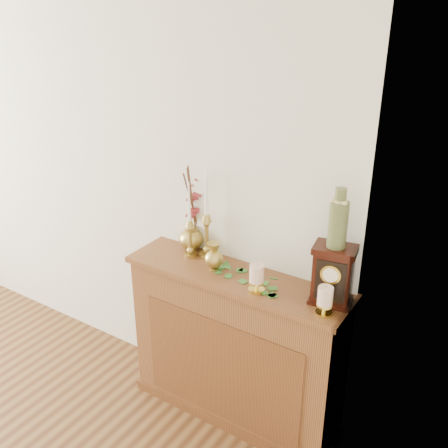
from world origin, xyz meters
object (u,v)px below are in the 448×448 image
Objects in this scene: candlestick_center at (207,229)px; bud_vase at (214,257)px; candlestick_left at (190,233)px; mantel_clock at (333,276)px; ceramic_vase at (338,221)px; ginger_jar at (194,210)px.

bud_vase is at bearing -42.73° from candlestick_center.
candlestick_left is 0.84× the size of candlestick_center.
candlestick_center reaches higher than bud_vase.
mantel_clock is at bearing -5.00° from candlestick_center.
candlestick_left is 0.88m from ceramic_vase.
bud_vase is 0.54× the size of mantel_clock.
mantel_clock is (0.88, -0.12, -0.09)m from ginger_jar.
ceramic_vase is (0.88, -0.12, 0.19)m from ginger_jar.
ceramic_vase is (0.64, 0.05, 0.34)m from bud_vase.
candlestick_center is 0.19m from bud_vase.
candlestick_left is at bearing 178.98° from ceramic_vase.
mantel_clock is at bearing -79.84° from ceramic_vase.
candlestick_center is at bearing 164.84° from mantel_clock.
ceramic_vase is at bearing -1.02° from candlestick_left.
candlestick_center is at bearing 175.20° from ceramic_vase.
ginger_jar is 1.84× the size of ceramic_vase.
ginger_jar is at bearing 112.20° from candlestick_left.
ceramic_vase reaches higher than ginger_jar.
bud_vase is (0.20, -0.06, -0.06)m from candlestick_left.
ginger_jar is at bearing 145.07° from bud_vase.
candlestick_center is 1.76× the size of mantel_clock.
bud_vase is 0.33m from ginger_jar.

